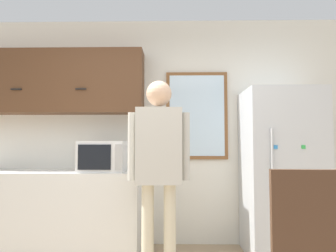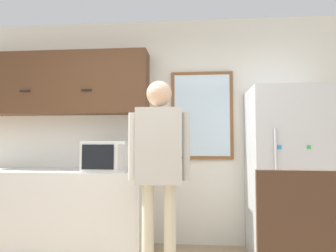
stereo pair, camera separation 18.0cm
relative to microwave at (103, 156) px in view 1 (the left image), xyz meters
The scene contains 7 objects.
back_wall 0.75m from the microwave, 42.67° to the left, with size 6.00×0.06×2.70m.
counter 0.90m from the microwave, behind, with size 2.09×0.65×0.89m.
upper_cabinets 1.11m from the microwave, 156.60° to the left, with size 2.09×0.33×0.74m.
microwave is the anchor object (origin of this frame).
person 0.77m from the microwave, 36.88° to the right, with size 0.56×0.24×1.76m.
refrigerator 1.92m from the microwave, ahead, with size 0.78×0.72×1.76m.
window 1.21m from the microwave, 22.34° to the left, with size 0.74×0.05×1.05m.
Camera 1 is at (0.25, -1.57, 1.18)m, focal length 32.00 mm.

